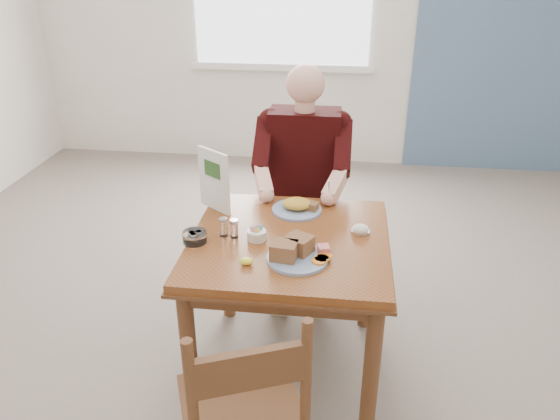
# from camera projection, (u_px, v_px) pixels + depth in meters

# --- Properties ---
(floor) EXTENTS (6.00, 6.00, 0.00)m
(floor) POSITION_uv_depth(u_px,v_px,m) (288.00, 365.00, 2.82)
(floor) COLOR #73655D
(floor) RESTS_ON ground
(wall_back) EXTENTS (5.50, 0.00, 5.50)m
(wall_back) POSITION_uv_depth(u_px,v_px,m) (326.00, 13.00, 4.88)
(wall_back) COLOR white
(wall_back) RESTS_ON ground
(accent_panel) EXTENTS (1.60, 0.02, 2.80)m
(accent_panel) POSITION_uv_depth(u_px,v_px,m) (513.00, 16.00, 4.68)
(accent_panel) COLOR slate
(accent_panel) RESTS_ON ground
(lemon_wedge) EXTENTS (0.07, 0.06, 0.03)m
(lemon_wedge) POSITION_uv_depth(u_px,v_px,m) (246.00, 261.00, 2.28)
(lemon_wedge) COLOR #FFF435
(lemon_wedge) RESTS_ON table
(napkin) EXTENTS (0.08, 0.07, 0.05)m
(napkin) POSITION_uv_depth(u_px,v_px,m) (360.00, 229.00, 2.51)
(napkin) COLOR white
(napkin) RESTS_ON table
(metal_dish) EXTENTS (0.11, 0.11, 0.01)m
(metal_dish) POSITION_uv_depth(u_px,v_px,m) (361.00, 231.00, 2.54)
(metal_dish) COLOR silver
(metal_dish) RESTS_ON table
(table) EXTENTS (0.92, 0.92, 0.75)m
(table) POSITION_uv_depth(u_px,v_px,m) (289.00, 259.00, 2.54)
(table) COLOR brown
(table) RESTS_ON ground
(chair_far) EXTENTS (0.42, 0.42, 0.95)m
(chair_far) POSITION_uv_depth(u_px,v_px,m) (303.00, 214.00, 3.32)
(chair_far) COLOR brown
(chair_far) RESTS_ON ground
(chair_near) EXTENTS (0.55, 0.55, 0.95)m
(chair_near) POSITION_uv_depth(u_px,v_px,m) (244.00, 415.00, 1.90)
(chair_near) COLOR brown
(chair_near) RESTS_ON ground
(diner) EXTENTS (0.53, 0.56, 1.39)m
(diner) POSITION_uv_depth(u_px,v_px,m) (303.00, 169.00, 3.09)
(diner) COLOR tan
(diner) RESTS_ON chair_far
(near_plate) EXTENTS (0.32, 0.32, 0.09)m
(near_plate) POSITION_uv_depth(u_px,v_px,m) (296.00, 252.00, 2.31)
(near_plate) COLOR white
(near_plate) RESTS_ON table
(far_plate) EXTENTS (0.31, 0.31, 0.07)m
(far_plate) POSITION_uv_depth(u_px,v_px,m) (298.00, 206.00, 2.73)
(far_plate) COLOR white
(far_plate) RESTS_ON table
(caddy) EXTENTS (0.11, 0.11, 0.06)m
(caddy) POSITION_uv_depth(u_px,v_px,m) (257.00, 235.00, 2.47)
(caddy) COLOR white
(caddy) RESTS_ON table
(shakers) EXTENTS (0.10, 0.05, 0.09)m
(shakers) POSITION_uv_depth(u_px,v_px,m) (229.00, 228.00, 2.49)
(shakers) COLOR white
(shakers) RESTS_ON table
(creamer) EXTENTS (0.11, 0.11, 0.05)m
(creamer) POSITION_uv_depth(u_px,v_px,m) (195.00, 237.00, 2.45)
(creamer) COLOR white
(creamer) RESTS_ON table
(menu) EXTENTS (0.18, 0.14, 0.31)m
(menu) POSITION_uv_depth(u_px,v_px,m) (214.00, 180.00, 2.69)
(menu) COLOR white
(menu) RESTS_ON table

